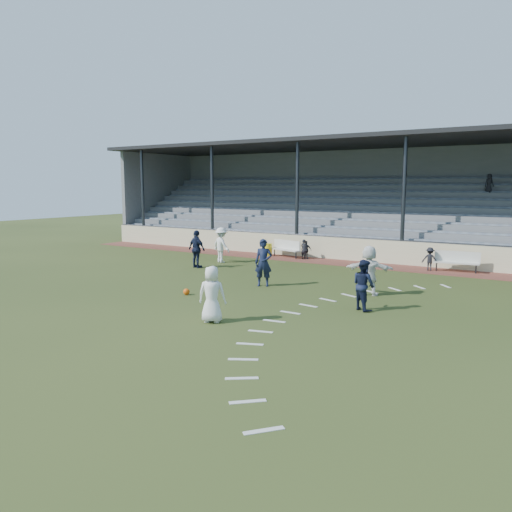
{
  "coord_description": "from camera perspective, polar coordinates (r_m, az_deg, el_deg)",
  "views": [
    {
      "loc": [
        10.09,
        -13.57,
        3.97
      ],
      "look_at": [
        0.0,
        2.5,
        1.3
      ],
      "focal_mm": 35.0,
      "sensor_mm": 36.0,
      "label": 1
    }
  ],
  "objects": [
    {
      "name": "player_white_back",
      "position": [
        18.63,
        12.78,
        -1.61
      ],
      "size": [
        1.79,
        0.95,
        1.84
      ],
      "primitive_type": "imported",
      "rotation": [
        0.0,
        0.0,
        3.39
      ],
      "color": "white",
      "rests_on": "ground"
    },
    {
      "name": "sub_left_near",
      "position": [
        27.28,
        5.51,
        0.79
      ],
      "size": [
        0.42,
        0.3,
        1.08
      ],
      "primitive_type": "imported",
      "rotation": [
        0.0,
        0.0,
        3.02
      ],
      "color": "black",
      "rests_on": "cinder_track"
    },
    {
      "name": "cinder_track",
      "position": [
        26.4,
        9.27,
        -0.72
      ],
      "size": [
        34.0,
        2.0,
        0.02
      ],
      "primitive_type": "cube",
      "color": "brown",
      "rests_on": "ground"
    },
    {
      "name": "trash_bin",
      "position": [
        28.39,
        1.4,
        0.72
      ],
      "size": [
        0.44,
        0.44,
        0.7
      ],
      "primitive_type": "cylinder",
      "color": "yellow",
      "rests_on": "cinder_track"
    },
    {
      "name": "player_navy_mid",
      "position": [
        16.38,
        12.19,
        -3.24
      ],
      "size": [
        1.01,
        0.95,
        1.65
      ],
      "primitive_type": "imported",
      "rotation": [
        0.0,
        0.0,
        2.59
      ],
      "color": "#131A34",
      "rests_on": "ground"
    },
    {
      "name": "ground",
      "position": [
        17.37,
        -4.41,
        -5.23
      ],
      "size": [
        90.0,
        90.0,
        0.0
      ],
      "primitive_type": "plane",
      "color": "#303D19",
      "rests_on": "ground"
    },
    {
      "name": "player_white_lead",
      "position": [
        14.65,
        -5.06,
        -4.37
      ],
      "size": [
        0.96,
        0.8,
        1.67
      ],
      "primitive_type": "imported",
      "rotation": [
        0.0,
        0.0,
        3.53
      ],
      "color": "white",
      "rests_on": "ground"
    },
    {
      "name": "grandstand",
      "position": [
        31.54,
        13.46,
        4.57
      ],
      "size": [
        34.6,
        9.0,
        6.61
      ],
      "color": "slate",
      "rests_on": "ground"
    },
    {
      "name": "player_navy_lead",
      "position": [
        19.82,
        0.86,
        -0.77
      ],
      "size": [
        0.81,
        0.69,
        1.89
      ],
      "primitive_type": "imported",
      "rotation": [
        0.0,
        0.0,
        0.41
      ],
      "color": "#131A34",
      "rests_on": "ground"
    },
    {
      "name": "penalty_arc",
      "position": [
        15.34,
        8.16,
        -7.04
      ],
      "size": [
        3.89,
        14.63,
        0.01
      ],
      "color": "silver",
      "rests_on": "ground"
    },
    {
      "name": "football",
      "position": [
        18.53,
        -7.96,
        -4.07
      ],
      "size": [
        0.24,
        0.24,
        0.24
      ],
      "primitive_type": "sphere",
      "color": "#E5570D",
      "rests_on": "ground"
    },
    {
      "name": "bench_left",
      "position": [
        27.9,
        3.46,
        1.02
      ],
      "size": [
        2.03,
        1.01,
        0.95
      ],
      "rotation": [
        0.0,
        0.0,
        -0.29
      ],
      "color": "silver",
      "rests_on": "cinder_track"
    },
    {
      "name": "sub_right",
      "position": [
        24.82,
        19.25,
        -0.32
      ],
      "size": [
        0.77,
        0.52,
        1.09
      ],
      "primitive_type": "imported",
      "rotation": [
        0.0,
        0.0,
        3.31
      ],
      "color": "black",
      "rests_on": "cinder_track"
    },
    {
      "name": "retaining_wall",
      "position": [
        27.28,
        10.16,
        0.79
      ],
      "size": [
        34.0,
        0.18,
        1.2
      ],
      "primitive_type": "cube",
      "color": "beige",
      "rests_on": "ground"
    },
    {
      "name": "sub_left_far",
      "position": [
        27.26,
        5.76,
        0.7
      ],
      "size": [
        0.61,
        0.32,
        1.0
      ],
      "primitive_type": "imported",
      "rotation": [
        0.0,
        0.0,
        3.27
      ],
      "color": "black",
      "rests_on": "cinder_track"
    },
    {
      "name": "bench_right",
      "position": [
        24.9,
        21.97,
        -0.39
      ],
      "size": [
        2.03,
        0.69,
        0.95
      ],
      "rotation": [
        0.0,
        0.0,
        0.12
      ],
      "color": "silver",
      "rests_on": "cinder_track"
    },
    {
      "name": "player_white_wing",
      "position": [
        26.07,
        -3.98,
        1.26
      ],
      "size": [
        1.33,
        1.01,
        1.83
      ],
      "primitive_type": "imported",
      "rotation": [
        0.0,
        0.0,
        2.83
      ],
      "color": "white",
      "rests_on": "ground"
    },
    {
      "name": "player_navy_wing",
      "position": [
        24.46,
        -6.78,
        0.79
      ],
      "size": [
        1.14,
        0.63,
        1.84
      ],
      "primitive_type": "imported",
      "rotation": [
        0.0,
        0.0,
        2.96
      ],
      "color": "#131A34",
      "rests_on": "ground"
    }
  ]
}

